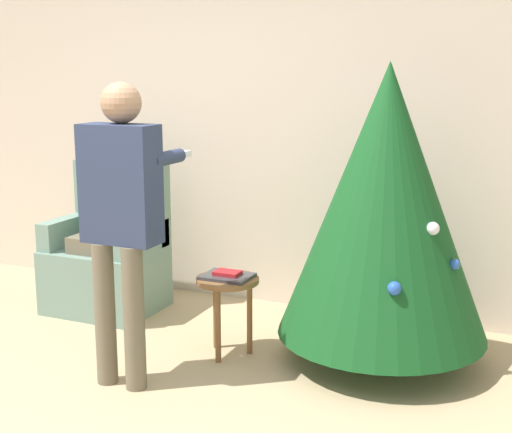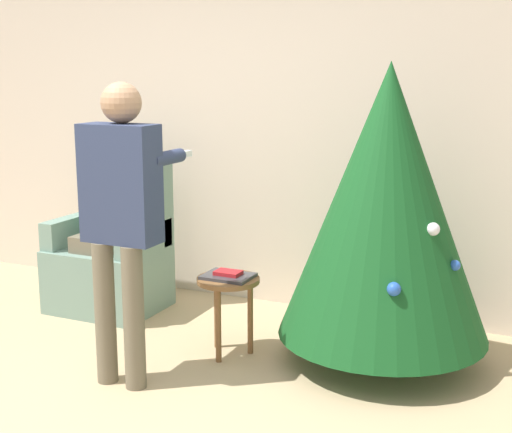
{
  "view_description": "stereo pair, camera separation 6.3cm",
  "coord_description": "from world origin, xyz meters",
  "px_view_note": "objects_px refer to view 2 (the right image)",
  "views": [
    {
      "loc": [
        2.13,
        -2.71,
        1.79
      ],
      "look_at": [
        0.51,
        0.95,
        0.96
      ],
      "focal_mm": 50.0,
      "sensor_mm": 36.0,
      "label": 1
    },
    {
      "loc": [
        2.18,
        -2.69,
        1.79
      ],
      "look_at": [
        0.51,
        0.95,
        0.96
      ],
      "focal_mm": 50.0,
      "sensor_mm": 36.0,
      "label": 2
    }
  ],
  "objects_px": {
    "person_standing": "(121,206)",
    "christmas_tree": "(386,203)",
    "armchair": "(112,259)",
    "person_seated": "(107,215)",
    "side_stool": "(228,291)"
  },
  "relations": [
    {
      "from": "christmas_tree",
      "to": "person_standing",
      "type": "relative_size",
      "value": 1.07
    },
    {
      "from": "person_standing",
      "to": "side_stool",
      "type": "height_order",
      "value": "person_standing"
    },
    {
      "from": "armchair",
      "to": "person_seated",
      "type": "height_order",
      "value": "person_seated"
    },
    {
      "from": "christmas_tree",
      "to": "person_seated",
      "type": "relative_size",
      "value": 1.42
    },
    {
      "from": "christmas_tree",
      "to": "armchair",
      "type": "distance_m",
      "value": 2.23
    },
    {
      "from": "christmas_tree",
      "to": "side_stool",
      "type": "relative_size",
      "value": 3.62
    },
    {
      "from": "christmas_tree",
      "to": "armchair",
      "type": "bearing_deg",
      "value": 175.68
    },
    {
      "from": "christmas_tree",
      "to": "armchair",
      "type": "relative_size",
      "value": 1.67
    },
    {
      "from": "armchair",
      "to": "person_seated",
      "type": "relative_size",
      "value": 0.85
    },
    {
      "from": "christmas_tree",
      "to": "side_stool",
      "type": "distance_m",
      "value": 1.12
    },
    {
      "from": "christmas_tree",
      "to": "armchair",
      "type": "xyz_separation_m",
      "value": [
        -2.13,
        0.16,
        -0.63
      ]
    },
    {
      "from": "armchair",
      "to": "person_standing",
      "type": "xyz_separation_m",
      "value": [
        0.86,
        -1.05,
        0.66
      ]
    },
    {
      "from": "person_standing",
      "to": "christmas_tree",
      "type": "bearing_deg",
      "value": 35.09
    },
    {
      "from": "armchair",
      "to": "side_stool",
      "type": "bearing_deg",
      "value": -20.59
    },
    {
      "from": "armchair",
      "to": "christmas_tree",
      "type": "bearing_deg",
      "value": -4.32
    }
  ]
}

